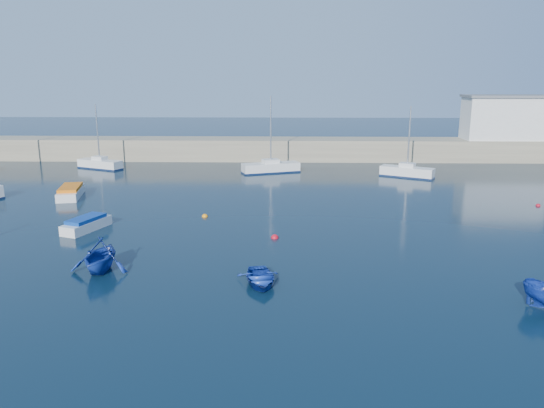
{
  "coord_description": "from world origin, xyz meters",
  "views": [
    {
      "loc": [
        3.3,
        -19.12,
        10.43
      ],
      "look_at": [
        2.4,
        16.55,
        1.6
      ],
      "focal_mm": 35.0,
      "sensor_mm": 36.0,
      "label": 1
    }
  ],
  "objects_px": {
    "sailboat_5": "(100,164)",
    "sailboat_6": "(271,167)",
    "sailboat_7": "(407,171)",
    "motorboat_1": "(86,224)",
    "harbor_office": "(507,119)",
    "dinghy_center": "(260,278)",
    "dinghy_left": "(100,255)",
    "motorboat_2": "(71,192)"
  },
  "relations": [
    {
      "from": "sailboat_5",
      "to": "sailboat_6",
      "type": "xyz_separation_m",
      "value": [
        19.23,
        -1.85,
        0.02
      ]
    },
    {
      "from": "harbor_office",
      "to": "sailboat_5",
      "type": "height_order",
      "value": "harbor_office"
    },
    {
      "from": "sailboat_7",
      "to": "dinghy_left",
      "type": "xyz_separation_m",
      "value": [
        -22.5,
        -27.42,
        0.35
      ]
    },
    {
      "from": "harbor_office",
      "to": "dinghy_center",
      "type": "height_order",
      "value": "harbor_office"
    },
    {
      "from": "motorboat_1",
      "to": "dinghy_left",
      "type": "xyz_separation_m",
      "value": [
        3.61,
        -7.7,
        0.5
      ]
    },
    {
      "from": "sailboat_7",
      "to": "motorboat_2",
      "type": "height_order",
      "value": "sailboat_7"
    },
    {
      "from": "harbor_office",
      "to": "motorboat_1",
      "type": "height_order",
      "value": "harbor_office"
    },
    {
      "from": "sailboat_5",
      "to": "dinghy_left",
      "type": "bearing_deg",
      "value": -136.7
    },
    {
      "from": "dinghy_center",
      "to": "harbor_office",
      "type": "bearing_deg",
      "value": 45.5
    },
    {
      "from": "dinghy_center",
      "to": "sailboat_5",
      "type": "bearing_deg",
      "value": 111.01
    },
    {
      "from": "sailboat_7",
      "to": "motorboat_1",
      "type": "height_order",
      "value": "sailboat_7"
    },
    {
      "from": "harbor_office",
      "to": "sailboat_5",
      "type": "distance_m",
      "value": 48.2
    },
    {
      "from": "sailboat_5",
      "to": "sailboat_6",
      "type": "distance_m",
      "value": 19.32
    },
    {
      "from": "harbor_office",
      "to": "sailboat_6",
      "type": "xyz_separation_m",
      "value": [
        -28.26,
        -8.78,
        -4.53
      ]
    },
    {
      "from": "dinghy_center",
      "to": "motorboat_2",
      "type": "bearing_deg",
      "value": 122.58
    },
    {
      "from": "sailboat_6",
      "to": "dinghy_left",
      "type": "bearing_deg",
      "value": 144.31
    },
    {
      "from": "dinghy_left",
      "to": "motorboat_2",
      "type": "bearing_deg",
      "value": 117.49
    },
    {
      "from": "motorboat_1",
      "to": "sailboat_5",
      "type": "bearing_deg",
      "value": 127.41
    },
    {
      "from": "dinghy_left",
      "to": "sailboat_7",
      "type": "bearing_deg",
      "value": 51.95
    },
    {
      "from": "sailboat_5",
      "to": "motorboat_2",
      "type": "distance_m",
      "value": 14.11
    },
    {
      "from": "sailboat_5",
      "to": "dinghy_center",
      "type": "relative_size",
      "value": 2.32
    },
    {
      "from": "sailboat_7",
      "to": "dinghy_center",
      "type": "xyz_separation_m",
      "value": [
        -13.81,
        -29.01,
        -0.26
      ]
    },
    {
      "from": "motorboat_2",
      "to": "sailboat_6",
      "type": "bearing_deg",
      "value": 23.54
    },
    {
      "from": "sailboat_6",
      "to": "dinghy_center",
      "type": "xyz_separation_m",
      "value": [
        0.31,
        -31.22,
        -0.25
      ]
    },
    {
      "from": "dinghy_center",
      "to": "dinghy_left",
      "type": "xyz_separation_m",
      "value": [
        -8.7,
        1.59,
        0.61
      ]
    },
    {
      "from": "motorboat_1",
      "to": "dinghy_left",
      "type": "height_order",
      "value": "dinghy_left"
    },
    {
      "from": "sailboat_6",
      "to": "dinghy_center",
      "type": "relative_size",
      "value": 2.64
    },
    {
      "from": "harbor_office",
      "to": "motorboat_1",
      "type": "bearing_deg",
      "value": -142.65
    },
    {
      "from": "harbor_office",
      "to": "dinghy_left",
      "type": "relative_size",
      "value": 2.83
    },
    {
      "from": "motorboat_1",
      "to": "dinghy_center",
      "type": "xyz_separation_m",
      "value": [
        12.3,
        -9.29,
        -0.11
      ]
    },
    {
      "from": "sailboat_6",
      "to": "motorboat_2",
      "type": "xyz_separation_m",
      "value": [
        -17.01,
        -12.08,
        -0.12
      ]
    },
    {
      "from": "harbor_office",
      "to": "motorboat_2",
      "type": "bearing_deg",
      "value": -155.25
    },
    {
      "from": "dinghy_left",
      "to": "dinghy_center",
      "type": "bearing_deg",
      "value": -9.03
    },
    {
      "from": "motorboat_1",
      "to": "motorboat_2",
      "type": "distance_m",
      "value": 11.06
    },
    {
      "from": "sailboat_5",
      "to": "motorboat_2",
      "type": "xyz_separation_m",
      "value": [
        2.22,
        -13.93,
        -0.1
      ]
    },
    {
      "from": "motorboat_1",
      "to": "dinghy_center",
      "type": "distance_m",
      "value": 15.41
    },
    {
      "from": "harbor_office",
      "to": "motorboat_2",
      "type": "distance_m",
      "value": 50.06
    },
    {
      "from": "sailboat_6",
      "to": "motorboat_1",
      "type": "relative_size",
      "value": 2.05
    },
    {
      "from": "harbor_office",
      "to": "sailboat_6",
      "type": "relative_size",
      "value": 1.23
    },
    {
      "from": "sailboat_7",
      "to": "sailboat_6",
      "type": "bearing_deg",
      "value": 109.0
    },
    {
      "from": "sailboat_6",
      "to": "sailboat_7",
      "type": "relative_size",
      "value": 1.12
    },
    {
      "from": "sailboat_7",
      "to": "motorboat_2",
      "type": "xyz_separation_m",
      "value": [
        -31.12,
        -9.87,
        -0.13
      ]
    }
  ]
}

